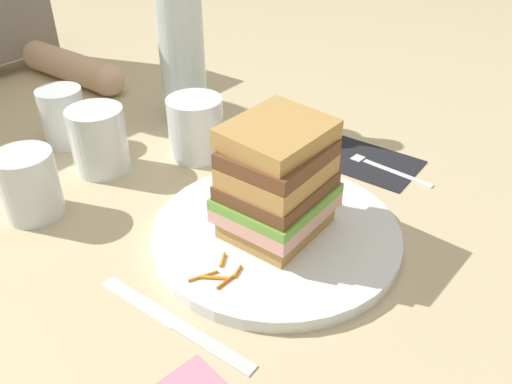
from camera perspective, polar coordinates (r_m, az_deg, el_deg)
ground_plane at (r=0.64m, az=1.54°, el=-4.45°), size 3.00×3.00×0.00m
main_plate at (r=0.63m, az=2.18°, el=-4.55°), size 0.30×0.30×0.02m
sandwich at (r=0.59m, az=2.28°, el=1.12°), size 0.12×0.11×0.14m
carrot_shred_0 at (r=0.56m, az=-6.20°, el=-8.92°), size 0.03×0.02×0.00m
carrot_shred_1 at (r=0.58m, az=-3.63°, el=-7.42°), size 0.02×0.01×0.00m
carrot_shred_2 at (r=0.56m, az=-2.05°, el=-8.70°), size 0.02×0.01×0.00m
carrot_shred_3 at (r=0.56m, az=-4.70°, el=-9.32°), size 0.02×0.03×0.00m
carrot_shred_4 at (r=0.55m, az=-3.36°, el=-9.78°), size 0.03×0.00×0.00m
carrot_shred_5 at (r=0.70m, az=7.19°, el=0.52°), size 0.01×0.02×0.00m
carrot_shred_6 at (r=0.68m, az=8.51°, el=-0.64°), size 0.02×0.03×0.00m
carrot_shred_7 at (r=0.71m, az=6.60°, el=1.21°), size 0.02×0.03×0.00m
carrot_shred_8 at (r=0.71m, az=7.27°, el=0.86°), size 0.02×0.03×0.00m
carrot_shred_9 at (r=0.69m, az=8.33°, el=0.11°), size 0.01×0.02×0.00m
carrot_shred_10 at (r=0.70m, az=5.53°, el=0.54°), size 0.01×0.03×0.00m
carrot_shred_11 at (r=0.68m, az=7.83°, el=-0.35°), size 0.03×0.01×0.00m
carrot_shred_12 at (r=0.70m, az=6.32°, el=0.68°), size 0.03×0.01×0.00m
napkin_dark at (r=0.80m, az=11.79°, el=3.42°), size 0.11×0.16×0.00m
fork at (r=0.79m, az=13.19°, el=3.06°), size 0.03×0.17×0.00m
knife at (r=0.54m, az=-8.59°, el=-14.14°), size 0.02×0.20×0.00m
juice_glass at (r=0.79m, az=-6.58°, el=6.59°), size 0.08×0.08×0.09m
water_bottle at (r=0.88m, az=-8.26°, el=16.45°), size 0.07×0.07×0.32m
empty_tumbler_0 at (r=0.78m, az=-16.83°, el=5.47°), size 0.08×0.08×0.09m
empty_tumbler_1 at (r=0.87m, az=-20.33°, el=7.75°), size 0.07×0.07×0.09m
empty_tumbler_2 at (r=0.71m, az=-23.61°, el=0.74°), size 0.07×0.07×0.09m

